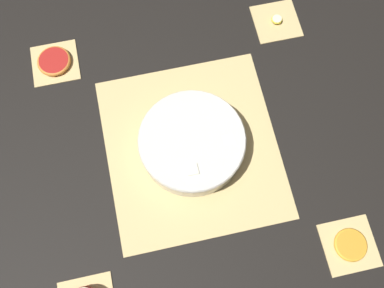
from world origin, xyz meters
name	(u,v)px	position (x,y,z in m)	size (l,w,h in m)	color
ground_plane	(192,148)	(0.00, 0.00, 0.00)	(6.00, 6.00, 0.00)	black
bamboo_mat_center	(192,148)	(0.00, 0.00, 0.00)	(0.45, 0.41, 0.01)	#D6B775
coaster_mat_near_left	(55,63)	(-0.31, -0.30, 0.00)	(0.12, 0.12, 0.01)	#D6B775
coaster_mat_far_left	(276,21)	(-0.31, 0.30, 0.00)	(0.12, 0.12, 0.01)	#D6B775
coaster_mat_far_right	(349,245)	(0.31, 0.30, 0.00)	(0.12, 0.12, 0.01)	#D6B775
fruit_salad_bowl	(192,143)	(0.00, 0.00, 0.04)	(0.25, 0.25, 0.07)	silver
orange_slice_whole	(351,245)	(0.31, 0.30, 0.01)	(0.08, 0.08, 0.01)	orange
banana_coin_single	(277,19)	(-0.31, 0.30, 0.01)	(0.03, 0.03, 0.01)	#F4EABC
grapefruit_slice	(54,61)	(-0.31, -0.30, 0.01)	(0.09, 0.09, 0.01)	#B2231E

